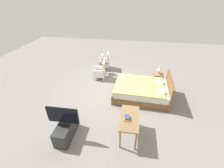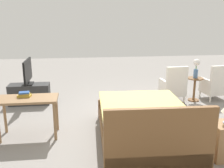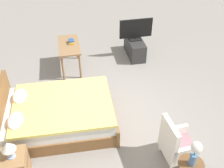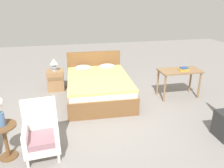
{
  "view_description": "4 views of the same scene",
  "coord_description": "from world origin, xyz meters",
  "px_view_note": "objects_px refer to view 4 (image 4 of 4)",
  "views": [
    {
      "loc": [
        5.02,
        0.69,
        3.75
      ],
      "look_at": [
        0.29,
        -0.07,
        0.71
      ],
      "focal_mm": 24.0,
      "sensor_mm": 36.0,
      "label": 1
    },
    {
      "loc": [
        1.02,
        5.2,
        2.14
      ],
      "look_at": [
        0.36,
        -0.12,
        0.7
      ],
      "focal_mm": 42.0,
      "sensor_mm": 36.0,
      "label": 2
    },
    {
      "loc": [
        -3.91,
        0.78,
        3.97
      ],
      "look_at": [
        0.11,
        -0.03,
        0.77
      ],
      "focal_mm": 42.0,
      "sensor_mm": 36.0,
      "label": 3
    },
    {
      "loc": [
        -0.79,
        -4.0,
        2.42
      ],
      "look_at": [
        0.13,
        0.29,
        0.66
      ],
      "focal_mm": 35.0,
      "sensor_mm": 36.0,
      "label": 4
    }
  ],
  "objects_px": {
    "armchair_by_window_right": "(41,134)",
    "nightstand": "(56,80)",
    "side_table": "(5,138)",
    "table_lamp": "(54,63)",
    "book_stack": "(184,69)",
    "vanity_desk": "(179,74)",
    "bed": "(98,86)"
  },
  "relations": [
    {
      "from": "side_table",
      "to": "vanity_desk",
      "type": "xyz_separation_m",
      "value": [
        3.78,
        1.57,
        0.24
      ]
    },
    {
      "from": "nightstand",
      "to": "book_stack",
      "type": "xyz_separation_m",
      "value": [
        3.15,
        -1.19,
        0.48
      ]
    },
    {
      "from": "side_table",
      "to": "table_lamp",
      "type": "height_order",
      "value": "table_lamp"
    },
    {
      "from": "bed",
      "to": "armchair_by_window_right",
      "type": "relative_size",
      "value": 2.4
    },
    {
      "from": "armchair_by_window_right",
      "to": "side_table",
      "type": "relative_size",
      "value": 1.55
    },
    {
      "from": "armchair_by_window_right",
      "to": "table_lamp",
      "type": "bearing_deg",
      "value": 86.88
    },
    {
      "from": "book_stack",
      "to": "table_lamp",
      "type": "bearing_deg",
      "value": 159.26
    },
    {
      "from": "table_lamp",
      "to": "side_table",
      "type": "bearing_deg",
      "value": -104.56
    },
    {
      "from": "side_table",
      "to": "nightstand",
      "type": "distance_m",
      "value": 2.77
    },
    {
      "from": "nightstand",
      "to": "book_stack",
      "type": "bearing_deg",
      "value": -20.73
    },
    {
      "from": "armchair_by_window_right",
      "to": "book_stack",
      "type": "distance_m",
      "value": 3.65
    },
    {
      "from": "side_table",
      "to": "vanity_desk",
      "type": "bearing_deg",
      "value": 22.51
    },
    {
      "from": "bed",
      "to": "book_stack",
      "type": "height_order",
      "value": "bed"
    },
    {
      "from": "book_stack",
      "to": "vanity_desk",
      "type": "bearing_deg",
      "value": 128.6
    },
    {
      "from": "bed",
      "to": "vanity_desk",
      "type": "height_order",
      "value": "bed"
    },
    {
      "from": "side_table",
      "to": "table_lamp",
      "type": "distance_m",
      "value": 2.8
    },
    {
      "from": "side_table",
      "to": "book_stack",
      "type": "bearing_deg",
      "value": 21.19
    },
    {
      "from": "bed",
      "to": "side_table",
      "type": "height_order",
      "value": "bed"
    },
    {
      "from": "bed",
      "to": "table_lamp",
      "type": "relative_size",
      "value": 6.68
    },
    {
      "from": "book_stack",
      "to": "side_table",
      "type": "bearing_deg",
      "value": -158.81
    },
    {
      "from": "nightstand",
      "to": "book_stack",
      "type": "relative_size",
      "value": 2.3
    },
    {
      "from": "side_table",
      "to": "book_stack",
      "type": "xyz_separation_m",
      "value": [
        3.85,
        1.49,
        0.39
      ]
    },
    {
      "from": "bed",
      "to": "nightstand",
      "type": "bearing_deg",
      "value": 146.63
    },
    {
      "from": "bed",
      "to": "vanity_desk",
      "type": "relative_size",
      "value": 2.12
    },
    {
      "from": "armchair_by_window_right",
      "to": "nightstand",
      "type": "distance_m",
      "value": 2.71
    },
    {
      "from": "nightstand",
      "to": "book_stack",
      "type": "distance_m",
      "value": 3.4
    },
    {
      "from": "side_table",
      "to": "vanity_desk",
      "type": "height_order",
      "value": "vanity_desk"
    },
    {
      "from": "side_table",
      "to": "armchair_by_window_right",
      "type": "bearing_deg",
      "value": -2.01
    },
    {
      "from": "table_lamp",
      "to": "vanity_desk",
      "type": "distance_m",
      "value": 3.29
    },
    {
      "from": "vanity_desk",
      "to": "table_lamp",
      "type": "bearing_deg",
      "value": 160.14
    },
    {
      "from": "vanity_desk",
      "to": "side_table",
      "type": "bearing_deg",
      "value": -157.49
    },
    {
      "from": "bed",
      "to": "armchair_by_window_right",
      "type": "distance_m",
      "value": 2.34
    }
  ]
}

